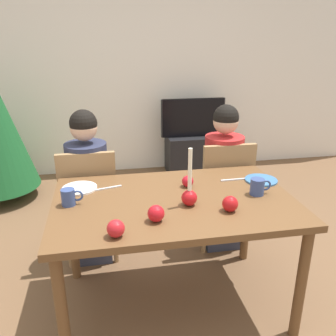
# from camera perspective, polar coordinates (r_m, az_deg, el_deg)

# --- Properties ---
(ground_plane) EXTENTS (7.68, 7.68, 0.00)m
(ground_plane) POSITION_cam_1_polar(r_m,az_deg,el_deg) (2.50, 0.90, -20.72)
(ground_plane) COLOR brown
(back_wall) EXTENTS (6.40, 0.10, 2.60)m
(back_wall) POSITION_cam_1_polar(r_m,az_deg,el_deg) (4.47, -5.89, 15.95)
(back_wall) COLOR silver
(back_wall) RESTS_ON ground
(dining_table) EXTENTS (1.40, 0.90, 0.75)m
(dining_table) POSITION_cam_1_polar(r_m,az_deg,el_deg) (2.12, 1.00, -7.03)
(dining_table) COLOR brown
(dining_table) RESTS_ON ground
(chair_left) EXTENTS (0.40, 0.40, 0.90)m
(chair_left) POSITION_cam_1_polar(r_m,az_deg,el_deg) (2.70, -12.51, -4.86)
(chair_left) COLOR #99754C
(chair_left) RESTS_ON ground
(chair_right) EXTENTS (0.40, 0.40, 0.90)m
(chair_right) POSITION_cam_1_polar(r_m,az_deg,el_deg) (2.85, 8.88, -3.26)
(chair_right) COLOR #99754C
(chair_right) RESTS_ON ground
(person_left_child) EXTENTS (0.30, 0.30, 1.17)m
(person_left_child) POSITION_cam_1_polar(r_m,az_deg,el_deg) (2.71, -12.59, -3.46)
(person_left_child) COLOR #33384C
(person_left_child) RESTS_ON ground
(person_right_child) EXTENTS (0.30, 0.30, 1.17)m
(person_right_child) POSITION_cam_1_polar(r_m,az_deg,el_deg) (2.85, 8.74, -1.94)
(person_right_child) COLOR #33384C
(person_right_child) RESTS_ON ground
(tv_stand) EXTENTS (0.64, 0.40, 0.48)m
(tv_stand) POSITION_cam_1_polar(r_m,az_deg,el_deg) (4.51, 3.90, 2.25)
(tv_stand) COLOR black
(tv_stand) RESTS_ON ground
(tv) EXTENTS (0.79, 0.05, 0.46)m
(tv) POSITION_cam_1_polar(r_m,az_deg,el_deg) (4.38, 4.04, 8.10)
(tv) COLOR black
(tv) RESTS_ON tv_stand
(candle_centerpiece) EXTENTS (0.09, 0.09, 0.34)m
(candle_centerpiece) POSITION_cam_1_polar(r_m,az_deg,el_deg) (1.98, 3.46, -4.19)
(candle_centerpiece) COLOR red
(candle_centerpiece) RESTS_ON dining_table
(plate_left) EXTENTS (0.22, 0.22, 0.01)m
(plate_left) POSITION_cam_1_polar(r_m,az_deg,el_deg) (2.28, -14.03, -3.16)
(plate_left) COLOR white
(plate_left) RESTS_ON dining_table
(plate_right) EXTENTS (0.21, 0.21, 0.01)m
(plate_right) POSITION_cam_1_polar(r_m,az_deg,el_deg) (2.41, 14.74, -1.88)
(plate_right) COLOR teal
(plate_right) RESTS_ON dining_table
(mug_left) EXTENTS (0.12, 0.08, 0.10)m
(mug_left) POSITION_cam_1_polar(r_m,az_deg,el_deg) (2.07, -15.63, -4.53)
(mug_left) COLOR #33477F
(mug_left) RESTS_ON dining_table
(mug_right) EXTENTS (0.13, 0.08, 0.10)m
(mug_right) POSITION_cam_1_polar(r_m,az_deg,el_deg) (2.19, 14.24, -2.92)
(mug_right) COLOR #33477F
(mug_right) RESTS_ON dining_table
(fork_left) EXTENTS (0.18, 0.06, 0.01)m
(fork_left) POSITION_cam_1_polar(r_m,az_deg,el_deg) (2.25, -9.68, -3.20)
(fork_left) COLOR silver
(fork_left) RESTS_ON dining_table
(fork_right) EXTENTS (0.18, 0.02, 0.01)m
(fork_right) POSITION_cam_1_polar(r_m,az_deg,el_deg) (2.38, 10.54, -1.84)
(fork_right) COLOR silver
(fork_right) RESTS_ON dining_table
(apple_near_candle) EXTENTS (0.09, 0.09, 0.09)m
(apple_near_candle) POSITION_cam_1_polar(r_m,az_deg,el_deg) (1.71, -8.40, -9.60)
(apple_near_candle) COLOR red
(apple_near_candle) RESTS_ON dining_table
(apple_by_left_plate) EXTENTS (0.09, 0.09, 0.09)m
(apple_by_left_plate) POSITION_cam_1_polar(r_m,az_deg,el_deg) (1.83, -1.94, -7.32)
(apple_by_left_plate) COLOR red
(apple_by_left_plate) RESTS_ON dining_table
(apple_by_right_mug) EXTENTS (0.09, 0.09, 0.09)m
(apple_by_right_mug) POSITION_cam_1_polar(r_m,az_deg,el_deg) (1.95, 9.95, -5.69)
(apple_by_right_mug) COLOR #B21317
(apple_by_right_mug) RESTS_ON dining_table
(apple_far_edge) EXTENTS (0.07, 0.07, 0.07)m
(apple_far_edge) POSITION_cam_1_polar(r_m,az_deg,el_deg) (2.24, 3.18, -2.14)
(apple_far_edge) COLOR red
(apple_far_edge) RESTS_ON dining_table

